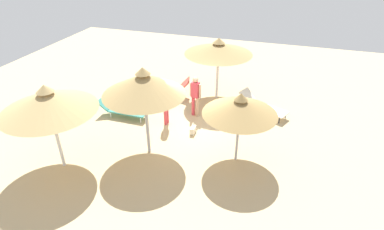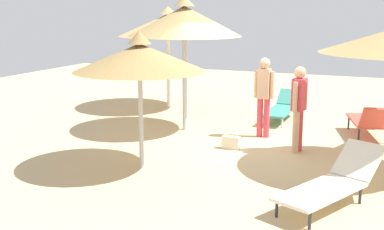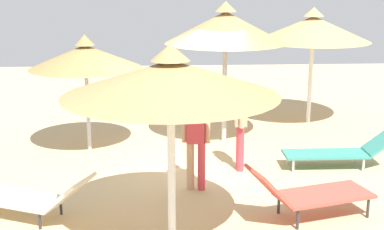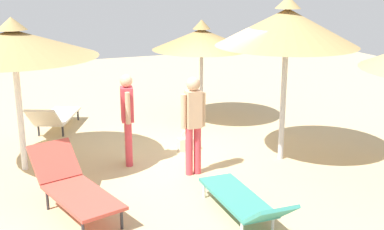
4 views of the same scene
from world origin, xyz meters
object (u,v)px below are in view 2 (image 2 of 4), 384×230
(parasol_umbrella_far_right, at_px, (140,57))
(person_standing_edge, at_px, (299,103))
(parasol_umbrella_center, at_px, (185,21))
(lounge_chair_near_right, at_px, (282,107))
(handbag, at_px, (231,142))
(person_standing_far_left, at_px, (264,92))
(lounge_chair_near_left, at_px, (332,182))
(lounge_chair_back, at_px, (371,120))
(parasol_umbrella_front, at_px, (168,25))

(parasol_umbrella_far_right, bearing_deg, person_standing_edge, 41.85)
(parasol_umbrella_center, distance_m, person_standing_edge, 3.28)
(lounge_chair_near_right, bearing_deg, person_standing_edge, -71.18)
(handbag, bearing_deg, parasol_umbrella_far_right, -120.60)
(parasol_umbrella_center, bearing_deg, parasol_umbrella_far_right, -81.52)
(parasol_umbrella_center, xyz_separation_m, person_standing_far_left, (1.85, 0.09, -1.51))
(lounge_chair_near_left, distance_m, handbag, 3.23)
(lounge_chair_back, distance_m, lounge_chair_near_right, 2.52)
(lounge_chair_near_right, bearing_deg, lounge_chair_near_left, -69.77)
(parasol_umbrella_front, height_order, lounge_chair_near_right, parasol_umbrella_front)
(parasol_umbrella_center, distance_m, lounge_chair_near_right, 3.49)
(parasol_umbrella_front, height_order, person_standing_edge, parasol_umbrella_front)
(parasol_umbrella_front, relative_size, lounge_chair_near_left, 1.33)
(parasol_umbrella_far_right, relative_size, handbag, 5.57)
(parasol_umbrella_front, height_order, lounge_chair_back, parasol_umbrella_front)
(parasol_umbrella_front, xyz_separation_m, person_standing_edge, (4.29, -3.11, -1.35))
(parasol_umbrella_far_right, height_order, lounge_chair_near_left, parasol_umbrella_far_right)
(handbag, bearing_deg, lounge_chair_back, 36.70)
(parasol_umbrella_center, distance_m, person_standing_far_left, 2.38)
(lounge_chair_back, bearing_deg, parasol_umbrella_far_right, -134.29)
(parasol_umbrella_center, bearing_deg, lounge_chair_back, 11.12)
(person_standing_edge, height_order, person_standing_far_left, person_standing_far_left)
(parasol_umbrella_far_right, xyz_separation_m, lounge_chair_near_left, (3.37, -0.46, -1.63))
(lounge_chair_back, bearing_deg, parasol_umbrella_front, 164.79)
(parasol_umbrella_far_right, relative_size, person_standing_edge, 1.43)
(parasol_umbrella_center, xyz_separation_m, parasol_umbrella_front, (-1.51, 2.31, -0.18))
(parasol_umbrella_far_right, height_order, lounge_chair_back, parasol_umbrella_far_right)
(handbag, bearing_deg, lounge_chair_near_left, -44.49)
(person_standing_edge, bearing_deg, lounge_chair_near_left, -68.26)
(lounge_chair_near_left, distance_m, lounge_chair_near_right, 5.71)
(lounge_chair_near_left, bearing_deg, handbag, 135.51)
(person_standing_far_left, bearing_deg, parasol_umbrella_far_right, -115.25)
(person_standing_edge, bearing_deg, parasol_umbrella_far_right, -138.15)
(lounge_chair_near_left, bearing_deg, lounge_chair_near_right, 110.23)
(parasol_umbrella_center, height_order, parasol_umbrella_front, parasol_umbrella_center)
(lounge_chair_back, relative_size, person_standing_far_left, 1.16)
(parasol_umbrella_far_right, distance_m, person_standing_edge, 3.31)
(parasol_umbrella_front, distance_m, lounge_chair_near_right, 3.91)
(lounge_chair_near_left, relative_size, handbag, 4.89)
(parasol_umbrella_front, xyz_separation_m, person_standing_far_left, (3.36, -2.22, -1.32))
(person_standing_far_left, bearing_deg, parasol_umbrella_front, 146.58)
(parasol_umbrella_front, relative_size, person_standing_edge, 1.67)
(lounge_chair_near_left, height_order, lounge_chair_back, lounge_chair_back)
(parasol_umbrella_center, height_order, lounge_chair_near_left, parasol_umbrella_center)
(lounge_chair_back, bearing_deg, lounge_chair_near_left, -93.30)
(parasol_umbrella_far_right, distance_m, parasol_umbrella_front, 5.57)
(parasol_umbrella_far_right, bearing_deg, lounge_chair_back, 45.71)
(parasol_umbrella_far_right, bearing_deg, lounge_chair_near_right, 74.10)
(lounge_chair_near_right, bearing_deg, handbag, -96.05)
(person_standing_edge, bearing_deg, person_standing_far_left, 136.39)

